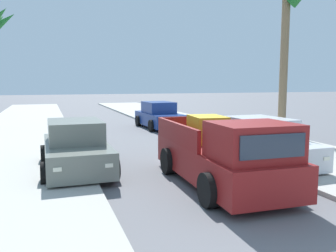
# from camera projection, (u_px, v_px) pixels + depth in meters

# --- Properties ---
(sidewalk_left) EXTENTS (4.89, 60.00, 0.12)m
(sidewalk_left) POSITION_uv_depth(u_px,v_px,m) (13.00, 152.00, 13.24)
(sidewalk_left) COLOR #B2AFA8
(sidewalk_left) RESTS_ON ground
(sidewalk_right) EXTENTS (4.89, 60.00, 0.12)m
(sidewalk_right) POSITION_uv_depth(u_px,v_px,m) (241.00, 139.00, 16.41)
(sidewalk_right) COLOR #B2AFA8
(sidewalk_right) RESTS_ON ground
(curb_left) EXTENTS (0.16, 60.00, 0.10)m
(curb_left) POSITION_uv_depth(u_px,v_px,m) (42.00, 151.00, 13.58)
(curb_left) COLOR silver
(curb_left) RESTS_ON ground
(curb_right) EXTENTS (0.16, 60.00, 0.10)m
(curb_right) POSITION_uv_depth(u_px,v_px,m) (220.00, 140.00, 16.07)
(curb_right) COLOR silver
(curb_right) RESTS_ON ground
(pickup_truck) EXTENTS (2.33, 5.26, 1.80)m
(pickup_truck) POSITION_uv_depth(u_px,v_px,m) (223.00, 155.00, 9.03)
(pickup_truck) COLOR maroon
(pickup_truck) RESTS_ON ground
(car_left_near) EXTENTS (2.11, 4.30, 1.54)m
(car_left_near) POSITION_uv_depth(u_px,v_px,m) (261.00, 143.00, 11.32)
(car_left_near) COLOR silver
(car_left_near) RESTS_ON ground
(car_right_near) EXTENTS (2.14, 4.31, 1.54)m
(car_right_near) POSITION_uv_depth(u_px,v_px,m) (159.00, 116.00, 20.74)
(car_right_near) COLOR navy
(car_right_near) RESTS_ON ground
(car_left_mid) EXTENTS (2.05, 4.27, 1.54)m
(car_left_mid) POSITION_uv_depth(u_px,v_px,m) (76.00, 148.00, 10.54)
(car_left_mid) COLOR slate
(car_left_mid) RESTS_ON ground
(palm_tree_left_mid) EXTENTS (3.40, 3.66, 7.91)m
(palm_tree_left_mid) POSITION_uv_depth(u_px,v_px,m) (287.00, 2.00, 16.68)
(palm_tree_left_mid) COLOR #846B4C
(palm_tree_left_mid) RESTS_ON ground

